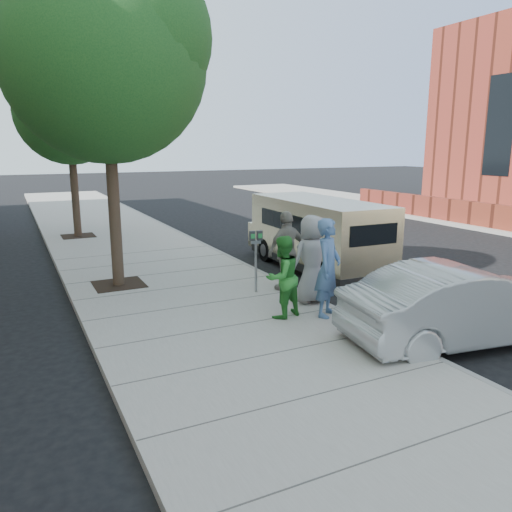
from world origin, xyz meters
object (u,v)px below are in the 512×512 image
at_px(tree_far, 70,107).
at_px(person_gray_shirt, 312,259).
at_px(sedan, 463,305).
at_px(parking_meter, 256,248).
at_px(van, 316,233).
at_px(tree_near, 107,53).
at_px(person_green_shirt, 282,277).
at_px(person_striped_polo, 287,251).
at_px(person_officer, 328,268).

relative_size(tree_far, person_gray_shirt, 3.38).
bearing_deg(sedan, tree_far, 27.11).
relative_size(parking_meter, van, 0.26).
xyz_separation_m(tree_far, sedan, (4.80, -13.80, -4.16)).
bearing_deg(tree_near, person_green_shirt, -58.28).
bearing_deg(person_green_shirt, tree_near, -74.76).
height_order(tree_far, van, tree_far).
distance_m(tree_near, person_green_shirt, 6.46).
relative_size(person_gray_shirt, person_striped_polo, 1.02).
relative_size(tree_far, parking_meter, 4.46).
height_order(tree_near, sedan, tree_near).
relative_size(van, person_green_shirt, 3.35).
distance_m(parking_meter, person_officer, 2.19).
height_order(tree_near, parking_meter, tree_near).
xyz_separation_m(tree_near, tree_far, (-0.00, 7.60, -0.66)).
height_order(van, person_gray_shirt, person_gray_shirt).
relative_size(van, person_gray_shirt, 2.87).
bearing_deg(sedan, person_striped_polo, 26.70).
bearing_deg(sedan, person_green_shirt, 54.01).
xyz_separation_m(sedan, person_striped_polo, (-1.35, 3.97, 0.36)).
relative_size(parking_meter, sedan, 0.33).
height_order(tree_near, person_striped_polo, tree_near).
bearing_deg(person_officer, person_green_shirt, 122.97).
distance_m(sedan, person_green_shirt, 3.35).
bearing_deg(person_green_shirt, person_gray_shirt, -167.72).
xyz_separation_m(van, person_officer, (-2.24, -3.87, 0.06)).
bearing_deg(parking_meter, person_striped_polo, -1.79).
height_order(tree_near, person_green_shirt, tree_near).
height_order(person_officer, person_gray_shirt, person_officer).
height_order(van, person_officer, person_officer).
height_order(tree_far, person_gray_shirt, tree_far).
bearing_deg(parking_meter, sedan, -54.26).
distance_m(van, person_striped_polo, 2.79).
xyz_separation_m(person_officer, person_green_shirt, (-0.86, 0.32, -0.16)).
xyz_separation_m(tree_near, sedan, (4.80, -6.20, -4.82)).
height_order(sedan, person_striped_polo, person_striped_polo).
relative_size(tree_near, person_green_shirt, 4.58).
relative_size(van, person_officer, 2.79).
bearing_deg(tree_near, person_officer, -52.20).
xyz_separation_m(person_officer, person_striped_polo, (0.19, 1.98, -0.05)).
bearing_deg(person_striped_polo, person_gray_shirt, 78.38).
bearing_deg(person_striped_polo, person_green_shirt, 45.82).
bearing_deg(parking_meter, person_green_shirt, -91.08).
bearing_deg(person_green_shirt, parking_meter, -116.24).
height_order(parking_meter, person_officer, person_officer).
xyz_separation_m(tree_far, person_green_shirt, (2.40, -11.48, -3.91)).
distance_m(tree_near, van, 7.10).
height_order(tree_near, van, tree_near).
distance_m(tree_far, sedan, 15.19).
xyz_separation_m(parking_meter, person_officer, (0.55, -2.11, -0.07)).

